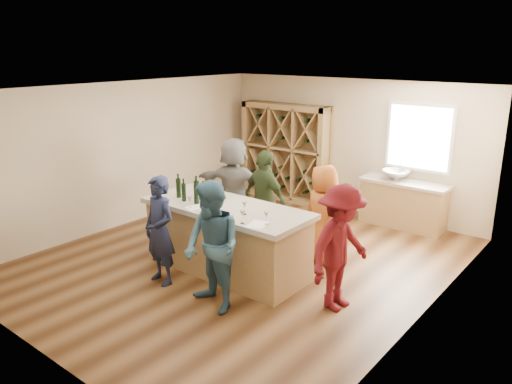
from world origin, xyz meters
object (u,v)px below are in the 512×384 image
Objects in this scene: person_server at (341,248)px; person_far_left at (234,186)px; sink at (396,175)px; person_far_mid at (265,199)px; wine_rack at (285,152)px; wine_bottle_f at (215,201)px; person_near_right at (212,247)px; wine_bottle_b at (184,192)px; wine_bottle_d at (196,194)px; person_far_right at (323,214)px; tasting_counter_base at (227,241)px; wine_bottle_a at (179,188)px; person_near_left at (160,230)px; wine_bottle_e at (204,196)px; wine_bottle_c at (197,191)px.

person_server is 3.27m from person_far_left.
sink is 2.82m from person_far_mid.
wine_rack is 7.33× the size of wine_bottle_f.
wine_rack is 5.25m from person_near_right.
wine_bottle_b is 0.25m from wine_bottle_d.
wine_bottle_f is at bearing 109.52° from person_far_mid.
person_near_right reaches higher than wine_bottle_b.
person_far_mid is 1.06× the size of person_far_right.
person_near_right is 0.99m from wine_bottle_f.
tasting_counter_base is at bearing -107.33° from sink.
wine_bottle_a reaches higher than wine_bottle_b.
person_near_left reaches higher than wine_bottle_a.
person_near_left is (-0.20, -0.73, -0.40)m from wine_bottle_e.
person_near_left is (-0.06, -0.71, -0.41)m from wine_bottle_d.
wine_bottle_b is 0.86× the size of wine_bottle_c.
sink is 4.71m from person_near_right.
wine_bottle_c is at bearing 162.07° from wine_bottle_f.
wine_bottle_b is 2.27m from person_far_right.
person_far_right reaches higher than wine_bottle_e.
wine_rack reaches higher than person_near_right.
wine_bottle_b is 0.73m from wine_bottle_f.
wine_bottle_f is (0.93, -0.14, -0.01)m from wine_bottle_a.
person_near_left is 1.15m from person_near_right.
wine_rack reaches higher than wine_bottle_a.
wine_bottle_d is 0.14m from wine_bottle_e.
wine_bottle_f is (0.34, -0.11, 0.00)m from wine_bottle_e.
wine_bottle_e is at bearing -110.35° from sink.
wine_bottle_c is at bearing -74.93° from wine_rack.
person_far_left reaches higher than person_near_left.
person_near_right reaches higher than wine_bottle_d.
person_far_left reaches higher than wine_bottle_c.
wine_rack reaches higher than wine_bottle_c.
person_far_right is (0.32, 2.27, -0.07)m from person_near_right.
wine_bottle_a is 0.22m from wine_bottle_b.
person_near_right is at bearing 122.13° from person_far_mid.
person_server is 5.80× the size of wine_bottle_f.
person_near_left is at bearing -77.18° from wine_rack.
person_far_right reaches higher than wine_bottle_b.
person_far_left is (-0.54, 2.29, 0.09)m from person_near_left.
tasting_counter_base is at bearing 13.04° from wine_bottle_c.
sink is at bearing -105.69° from person_far_mid.
sink is 1.81× the size of wine_bottle_f.
wine_bottle_a is 0.19× the size of person_far_right.
person_far_right reaches higher than wine_bottle_d.
wine_rack reaches higher than sink.
wine_bottle_c is 0.24m from wine_bottle_e.
person_server reaches higher than tasting_counter_base.
person_server is at bearing 11.02° from wine_bottle_f.
tasting_counter_base is at bearing 26.05° from wine_bottle_d.
person_server is at bearing 2.13° from tasting_counter_base.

